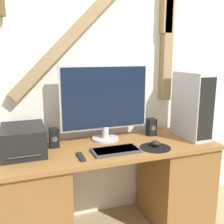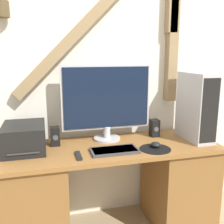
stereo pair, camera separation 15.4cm
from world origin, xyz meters
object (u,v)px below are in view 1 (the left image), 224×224
(keyboard, at_px, (116,150))
(printer, at_px, (23,140))
(monitor, at_px, (105,100))
(speaker_left, at_px, (54,138))
(computer_tower, at_px, (192,105))
(remote_control, at_px, (81,157))
(speaker_right, at_px, (151,127))
(mouse, at_px, (155,143))

(keyboard, distance_m, printer, 0.63)
(monitor, bearing_deg, keyboard, -92.87)
(monitor, xyz_separation_m, speaker_left, (-0.40, -0.04, -0.24))
(computer_tower, xyz_separation_m, remote_control, (-0.93, -0.14, -0.25))
(speaker_right, bearing_deg, speaker_left, -178.74)
(mouse, xyz_separation_m, speaker_left, (-0.69, 0.24, 0.04))
(monitor, relative_size, speaker_left, 4.98)
(monitor, height_order, speaker_left, monitor)
(computer_tower, height_order, printer, computer_tower)
(speaker_right, bearing_deg, computer_tower, -28.28)
(speaker_right, distance_m, remote_control, 0.72)
(keyboard, xyz_separation_m, remote_control, (-0.25, -0.03, -0.00))
(mouse, xyz_separation_m, printer, (-0.89, 0.19, 0.07))
(keyboard, bearing_deg, speaker_left, 148.06)
(printer, xyz_separation_m, speaker_right, (1.00, 0.07, -0.02))
(printer, relative_size, remote_control, 2.61)
(keyboard, height_order, remote_control, keyboard)
(computer_tower, xyz_separation_m, printer, (-1.27, 0.08, -0.17))
(speaker_left, relative_size, remote_control, 0.99)
(mouse, height_order, speaker_left, speaker_left)
(printer, height_order, speaker_left, printer)
(speaker_left, bearing_deg, monitor, 5.54)
(printer, bearing_deg, mouse, -11.96)
(mouse, relative_size, speaker_left, 0.51)
(monitor, xyz_separation_m, mouse, (0.29, -0.28, -0.29))
(monitor, height_order, computer_tower, monitor)
(keyboard, relative_size, mouse, 4.60)
(speaker_left, height_order, speaker_right, same)
(printer, height_order, speaker_right, printer)
(monitor, distance_m, keyboard, 0.41)
(mouse, xyz_separation_m, computer_tower, (0.38, 0.11, 0.23))
(mouse, distance_m, speaker_right, 0.28)
(keyboard, height_order, mouse, mouse)
(printer, xyz_separation_m, remote_control, (0.34, -0.22, -0.08))
(mouse, bearing_deg, monitor, 136.24)
(printer, bearing_deg, speaker_right, 3.80)
(mouse, distance_m, computer_tower, 0.46)
(keyboard, xyz_separation_m, computer_tower, (0.68, 0.11, 0.25))
(computer_tower, distance_m, speaker_right, 0.36)
(mouse, bearing_deg, printer, 168.04)
(monitor, xyz_separation_m, remote_control, (-0.26, -0.30, -0.30))
(keyboard, relative_size, speaker_left, 2.36)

